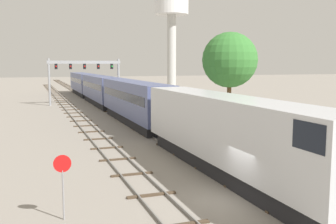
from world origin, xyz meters
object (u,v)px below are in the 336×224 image
signal_gantry (85,71)px  water_tower (172,15)px  passenger_train (113,94)px  trackside_tree_left (230,60)px  stop_sign (63,178)px

signal_gantry → water_tower: 54.33m
passenger_train → trackside_tree_left: size_ratio=8.17×
stop_sign → trackside_tree_left: trackside_tree_left is taller
passenger_train → stop_sign: 38.67m
passenger_train → stop_sign: size_ratio=30.60×
trackside_tree_left → passenger_train: bearing=141.3°
signal_gantry → water_tower: bearing=53.4°
stop_sign → trackside_tree_left: size_ratio=0.27×
trackside_tree_left → stop_sign: bearing=-130.2°
signal_gantry → stop_sign: size_ratio=4.20×
passenger_train → stop_sign: (-10.00, -37.35, -0.73)m
stop_sign → signal_gantry: bearing=81.1°
passenger_train → water_tower: (28.80, 53.82, 18.35)m
signal_gantry → stop_sign: bearing=-98.9°
water_tower → signal_gantry: bearing=-126.6°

